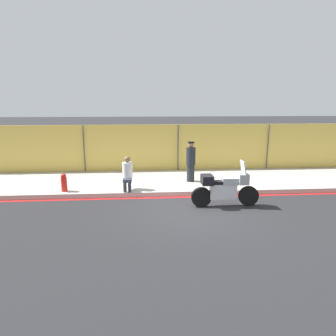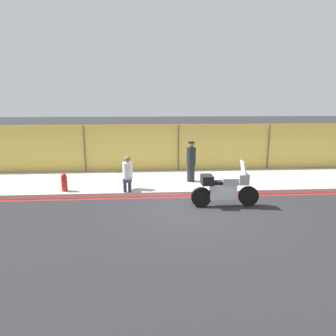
{
  "view_description": "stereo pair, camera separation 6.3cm",
  "coord_description": "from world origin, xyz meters",
  "px_view_note": "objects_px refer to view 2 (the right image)",
  "views": [
    {
      "loc": [
        -1.54,
        -9.1,
        3.41
      ],
      "look_at": [
        -0.76,
        1.15,
        1.11
      ],
      "focal_mm": 32.0,
      "sensor_mm": 36.0,
      "label": 1
    },
    {
      "loc": [
        -1.47,
        -9.11,
        3.41
      ],
      "look_at": [
        -0.76,
        1.15,
        1.11
      ],
      "focal_mm": 32.0,
      "sensor_mm": 36.0,
      "label": 2
    }
  ],
  "objects_px": {
    "officer_standing": "(191,161)",
    "person_seated_on_curb": "(128,171)",
    "motorcycle": "(225,188)",
    "fire_hydrant": "(64,182)"
  },
  "relations": [
    {
      "from": "fire_hydrant",
      "to": "motorcycle",
      "type": "bearing_deg",
      "value": -15.6
    },
    {
      "from": "officer_standing",
      "to": "person_seated_on_curb",
      "type": "relative_size",
      "value": 1.31
    },
    {
      "from": "officer_standing",
      "to": "person_seated_on_curb",
      "type": "distance_m",
      "value": 2.72
    },
    {
      "from": "motorcycle",
      "to": "officer_standing",
      "type": "relative_size",
      "value": 1.37
    },
    {
      "from": "officer_standing",
      "to": "fire_hydrant",
      "type": "xyz_separation_m",
      "value": [
        -4.84,
        -1.05,
        -0.51
      ]
    },
    {
      "from": "officer_standing",
      "to": "person_seated_on_curb",
      "type": "bearing_deg",
      "value": -158.16
    },
    {
      "from": "person_seated_on_curb",
      "to": "fire_hydrant",
      "type": "height_order",
      "value": "person_seated_on_curb"
    },
    {
      "from": "person_seated_on_curb",
      "to": "motorcycle",
      "type": "bearing_deg",
      "value": -26.09
    },
    {
      "from": "motorcycle",
      "to": "officer_standing",
      "type": "bearing_deg",
      "value": 105.77
    },
    {
      "from": "officer_standing",
      "to": "person_seated_on_curb",
      "type": "xyz_separation_m",
      "value": [
        -2.52,
        -1.01,
        -0.15
      ]
    }
  ]
}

